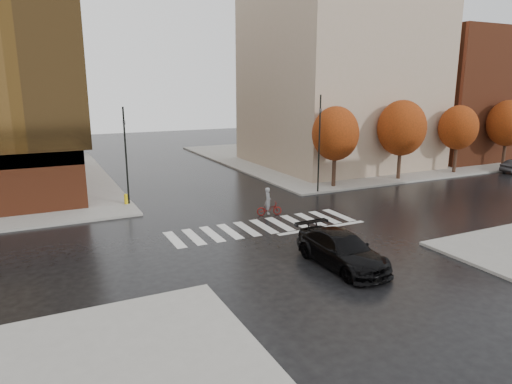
{
  "coord_description": "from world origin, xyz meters",
  "views": [
    {
      "loc": [
        -11.93,
        -22.81,
        8.3
      ],
      "look_at": [
        -0.18,
        1.18,
        2.0
      ],
      "focal_mm": 32.0,
      "sensor_mm": 36.0,
      "label": 1
    }
  ],
  "objects_px": {
    "fire_hydrant": "(126,198)",
    "traffic_light_nw": "(126,150)",
    "sedan": "(342,250)",
    "traffic_light_ne": "(319,137)",
    "cyclist": "(269,206)"
  },
  "relations": [
    {
      "from": "fire_hydrant",
      "to": "traffic_light_nw",
      "type": "bearing_deg",
      "value": 2.85
    },
    {
      "from": "sedan",
      "to": "traffic_light_nw",
      "type": "relative_size",
      "value": 0.81
    },
    {
      "from": "sedan",
      "to": "traffic_light_ne",
      "type": "relative_size",
      "value": 0.73
    },
    {
      "from": "cyclist",
      "to": "sedan",
      "type": "bearing_deg",
      "value": -171.11
    },
    {
      "from": "sedan",
      "to": "traffic_light_ne",
      "type": "xyz_separation_m",
      "value": [
        7.23,
        12.85,
        3.61
      ]
    },
    {
      "from": "sedan",
      "to": "cyclist",
      "type": "xyz_separation_m",
      "value": [
        0.9,
        9.05,
        -0.16
      ]
    },
    {
      "from": "traffic_light_nw",
      "to": "traffic_light_ne",
      "type": "bearing_deg",
      "value": 72.06
    },
    {
      "from": "traffic_light_nw",
      "to": "traffic_light_ne",
      "type": "distance_m",
      "value": 14.29
    },
    {
      "from": "cyclist",
      "to": "traffic_light_ne",
      "type": "distance_m",
      "value": 8.29
    },
    {
      "from": "sedan",
      "to": "cyclist",
      "type": "height_order",
      "value": "cyclist"
    },
    {
      "from": "cyclist",
      "to": "traffic_light_ne",
      "type": "height_order",
      "value": "traffic_light_ne"
    },
    {
      "from": "fire_hydrant",
      "to": "traffic_light_ne",
      "type": "bearing_deg",
      "value": -10.71
    },
    {
      "from": "cyclist",
      "to": "fire_hydrant",
      "type": "relative_size",
      "value": 2.53
    },
    {
      "from": "traffic_light_nw",
      "to": "fire_hydrant",
      "type": "xyz_separation_m",
      "value": [
        -0.2,
        -0.01,
        -3.36
      ]
    },
    {
      "from": "sedan",
      "to": "traffic_light_ne",
      "type": "distance_m",
      "value": 15.18
    }
  ]
}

